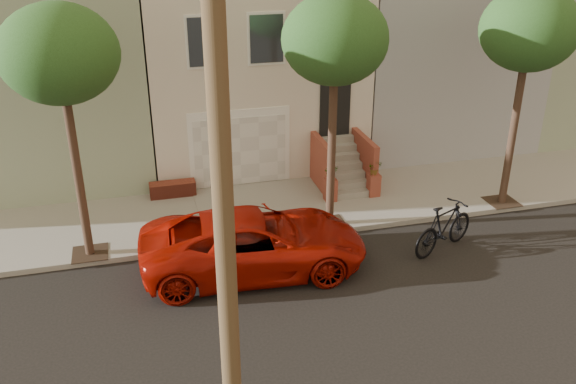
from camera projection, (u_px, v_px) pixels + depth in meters
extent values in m
plane|color=black|center=(341.00, 313.00, 13.86)|extent=(90.00, 90.00, 0.00)
cube|color=gray|center=(282.00, 208.00, 18.52)|extent=(40.00, 3.70, 0.15)
cube|color=beige|center=(242.00, 48.00, 22.14)|extent=(7.00, 8.00, 7.00)
cube|color=gray|center=(41.00, 59.00, 20.57)|extent=(6.50, 8.00, 7.00)
cube|color=#999CA2|center=(416.00, 39.00, 23.71)|extent=(6.50, 8.00, 7.00)
cube|color=gray|center=(562.00, 31.00, 25.22)|extent=(6.50, 8.00, 7.00)
cube|color=white|center=(240.00, 148.00, 19.39)|extent=(3.20, 0.12, 2.50)
cube|color=silver|center=(240.00, 151.00, 19.38)|extent=(2.90, 0.06, 2.20)
cube|color=gray|center=(253.00, 209.00, 18.27)|extent=(3.20, 3.70, 0.02)
cube|color=maroon|center=(173.00, 189.00, 19.03)|extent=(1.40, 0.45, 0.44)
cube|color=black|center=(335.00, 105.00, 19.58)|extent=(1.00, 0.06, 2.00)
cube|color=#3F4751|center=(205.00, 42.00, 17.73)|extent=(1.00, 0.06, 1.40)
cube|color=white|center=(205.00, 42.00, 17.74)|extent=(1.15, 0.05, 1.55)
cube|color=#3F4751|center=(267.00, 39.00, 18.14)|extent=(1.00, 0.06, 1.40)
cube|color=white|center=(266.00, 39.00, 18.16)|extent=(1.15, 0.05, 1.55)
cube|color=#3F4751|center=(325.00, 36.00, 18.56)|extent=(1.00, 0.06, 1.40)
cube|color=white|center=(325.00, 36.00, 18.58)|extent=(1.15, 0.05, 1.55)
cube|color=gray|center=(351.00, 194.00, 18.98)|extent=(1.20, 0.28, 0.20)
cube|color=gray|center=(349.00, 185.00, 19.14)|extent=(1.20, 0.28, 0.20)
cube|color=gray|center=(346.00, 175.00, 19.30)|extent=(1.20, 0.28, 0.20)
cube|color=gray|center=(343.00, 166.00, 19.46)|extent=(1.20, 0.28, 0.20)
cube|color=gray|center=(340.00, 157.00, 19.62)|extent=(1.20, 0.28, 0.20)
cube|color=gray|center=(338.00, 148.00, 19.78)|extent=(1.20, 0.28, 0.20)
cube|color=gray|center=(335.00, 139.00, 19.95)|extent=(1.20, 0.28, 0.20)
cube|color=brown|center=(322.00, 165.00, 19.26)|extent=(0.18, 1.96, 1.60)
cube|color=brown|center=(364.00, 161.00, 19.58)|extent=(0.18, 1.96, 1.60)
cube|color=brown|center=(330.00, 190.00, 18.68)|extent=(0.35, 0.35, 0.70)
imported|color=#1E3F16|center=(331.00, 172.00, 18.43)|extent=(0.40, 0.35, 0.45)
cube|color=brown|center=(374.00, 185.00, 19.00)|extent=(0.35, 0.35, 0.70)
imported|color=#1E3F16|center=(375.00, 168.00, 18.76)|extent=(0.41, 0.35, 0.45)
cube|color=#2D2116|center=(90.00, 253.00, 15.94)|extent=(0.90, 0.90, 0.02)
cylinder|color=#332217|center=(79.00, 179.00, 15.06)|extent=(0.22, 0.22, 4.20)
ellipsoid|color=#1E3F16|center=(59.00, 54.00, 13.77)|extent=(2.70, 2.57, 2.29)
cube|color=#2D2116|center=(329.00, 223.00, 17.44)|extent=(0.90, 0.90, 0.02)
cylinder|color=#332217|center=(332.00, 154.00, 16.56)|extent=(0.22, 0.22, 4.20)
ellipsoid|color=#1E3F16|center=(335.00, 39.00, 15.28)|extent=(2.70, 2.57, 2.29)
cube|color=#2D2116|center=(502.00, 202.00, 18.72)|extent=(0.90, 0.90, 0.02)
cylinder|color=#332217|center=(512.00, 136.00, 17.83)|extent=(0.22, 0.22, 4.20)
ellipsoid|color=#1E3F16|center=(530.00, 29.00, 16.55)|extent=(2.70, 2.57, 2.29)
cylinder|color=#4C3723|center=(222.00, 178.00, 8.25)|extent=(0.30, 0.30, 10.00)
imported|color=#9D1106|center=(254.00, 242.00, 15.21)|extent=(5.70, 2.89, 1.55)
imported|color=black|center=(444.00, 227.00, 16.12)|extent=(2.32, 1.52, 1.36)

